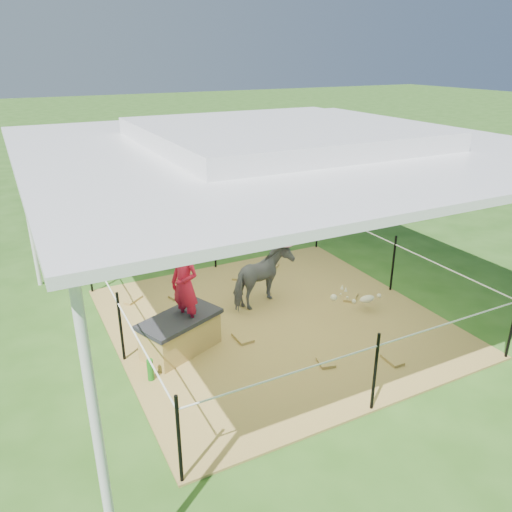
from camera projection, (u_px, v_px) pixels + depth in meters
name	position (u px, v px, depth m)	size (l,w,h in m)	color
ground	(274.00, 322.00, 7.50)	(90.00, 90.00, 0.00)	#2D5919
hay_patch	(274.00, 321.00, 7.49)	(4.60, 4.60, 0.03)	brown
canopy_tent	(277.00, 141.00, 6.48)	(6.30, 6.30, 2.90)	silver
rope_fence	(275.00, 283.00, 7.26)	(4.54, 4.54, 1.00)	black
straw_bale	(181.00, 336.00, 6.64)	(1.02, 0.51, 0.45)	#B18A40
dark_cloth	(180.00, 319.00, 6.54)	(1.09, 0.57, 0.06)	black
woman	(184.00, 277.00, 6.37)	(0.45, 0.29, 1.22)	red
green_bottle	(150.00, 370.00, 6.07)	(0.08, 0.08, 0.28)	#1C7119
pony	(263.00, 278.00, 7.80)	(0.49, 1.08, 0.91)	#48494D
pink_hat	(263.00, 247.00, 7.60)	(0.28, 0.28, 0.13)	#FF93C4
foal	(367.00, 297.00, 7.68)	(0.81, 0.45, 0.45)	beige
trash_barrel	(263.00, 178.00, 14.31)	(0.54, 0.54, 0.84)	blue
picnic_table_near	(187.00, 178.00, 14.38)	(1.92, 1.38, 0.80)	brown
picnic_table_far	(273.00, 157.00, 17.72)	(1.54, 1.12, 0.64)	brown
distant_person	(197.00, 166.00, 14.70)	(0.62, 0.49, 1.28)	blue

